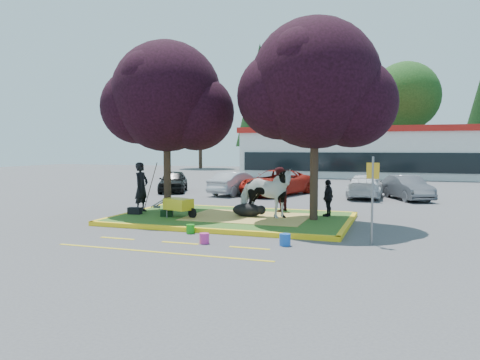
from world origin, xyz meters
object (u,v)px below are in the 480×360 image
(sign_post, at_px, (373,191))
(car_silver, at_px, (236,183))
(calf, at_px, (247,210))
(car_black, at_px, (173,181))
(cow, at_px, (265,193))
(bucket_blue, at_px, (285,240))
(handler, at_px, (141,187))
(bucket_pink, at_px, (204,238))
(bucket_green, at_px, (190,229))
(wheelbarrow, at_px, (179,204))

(sign_post, relative_size, car_silver, 0.62)
(calf, relative_size, car_black, 0.29)
(cow, distance_m, bucket_blue, 4.02)
(car_black, height_order, car_silver, car_black)
(bucket_blue, distance_m, car_black, 15.94)
(calf, distance_m, handler, 4.30)
(cow, relative_size, car_black, 0.56)
(bucket_pink, bearing_deg, cow, 82.15)
(bucket_pink, xyz_separation_m, bucket_blue, (2.14, 0.46, 0.02))
(bucket_green, height_order, bucket_pink, bucket_pink)
(calf, height_order, sign_post, sign_post)
(wheelbarrow, height_order, car_silver, car_silver)
(car_silver, bearing_deg, bucket_pink, 120.02)
(bucket_pink, xyz_separation_m, car_silver, (-3.59, 12.80, 0.49))
(cow, xyz_separation_m, calf, (-0.68, 0.11, -0.64))
(car_silver, bearing_deg, cow, 129.74)
(sign_post, xyz_separation_m, bucket_green, (-5.33, -0.10, -1.32))
(wheelbarrow, bearing_deg, car_black, 138.82)
(calf, xyz_separation_m, bucket_green, (-0.88, -2.91, -0.25))
(sign_post, distance_m, car_black, 16.74)
(cow, relative_size, sign_post, 0.88)
(handler, distance_m, car_silver, 8.80)
(bucket_blue, xyz_separation_m, car_black, (-9.76, 12.59, 0.48))
(cow, xyz_separation_m, handler, (-4.92, -0.01, 0.07))
(sign_post, bearing_deg, car_black, 139.44)
(wheelbarrow, relative_size, car_silver, 0.46)
(handler, height_order, bucket_green, handler)
(calf, distance_m, bucket_green, 3.05)
(handler, relative_size, car_black, 0.51)
(bucket_green, bearing_deg, sign_post, 1.08)
(car_black, xyz_separation_m, car_silver, (4.03, -0.25, -0.00))
(calf, height_order, car_silver, car_silver)
(bucket_pink, distance_m, car_black, 15.12)
(handler, bearing_deg, wheelbarrow, -109.46)
(bucket_pink, relative_size, bucket_blue, 0.90)
(calf, xyz_separation_m, bucket_pink, (0.12, -4.17, -0.24))
(calf, relative_size, handler, 0.58)
(bucket_pink, relative_size, car_silver, 0.07)
(bucket_green, xyz_separation_m, car_silver, (-2.58, 11.55, 0.49))
(bucket_green, height_order, car_silver, car_silver)
(bucket_green, xyz_separation_m, bucket_pink, (1.00, -1.26, 0.01))
(bucket_green, xyz_separation_m, bucket_blue, (3.15, -0.79, 0.02))
(calf, xyz_separation_m, car_black, (-7.49, 8.89, 0.25))
(cow, xyz_separation_m, car_silver, (-4.15, 8.75, -0.40))
(bucket_green, bearing_deg, car_silver, 102.62)
(wheelbarrow, bearing_deg, bucket_blue, -10.50)
(sign_post, bearing_deg, wheelbarrow, 168.46)
(handler, relative_size, bucket_pink, 6.61)
(bucket_blue, relative_size, car_silver, 0.08)
(cow, height_order, bucket_pink, cow)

